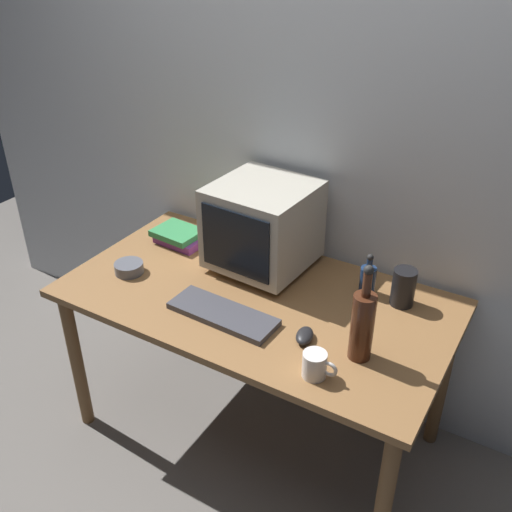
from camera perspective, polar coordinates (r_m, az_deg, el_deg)
ground_plane at (r=2.77m, az=0.00°, el=-16.57°), size 6.00×6.00×0.00m
back_wall at (r=2.43m, az=5.85°, el=11.65°), size 4.00×0.08×2.50m
desk at (r=2.33m, az=0.00°, el=-5.62°), size 1.52×0.83×0.74m
crt_monitor at (r=2.37m, az=0.66°, el=2.98°), size 0.40×0.41×0.37m
keyboard at (r=2.17m, az=-3.26°, el=-5.69°), size 0.43×0.16×0.02m
computer_mouse at (r=2.06m, az=4.79°, el=-7.79°), size 0.08×0.11×0.04m
bottle_tall at (r=1.94m, az=10.40°, el=-6.57°), size 0.08×0.08×0.36m
bottle_short at (r=2.31m, az=10.90°, el=-2.22°), size 0.06×0.06×0.18m
book_stack at (r=2.65m, az=-7.56°, el=1.93°), size 0.23×0.18×0.06m
mug at (r=1.91m, az=5.84°, el=-10.58°), size 0.12×0.08×0.09m
cd_spindle at (r=2.47m, az=-12.35°, el=-1.14°), size 0.12×0.12×0.04m
metal_canister at (r=2.27m, az=14.26°, el=-2.99°), size 0.09×0.09×0.15m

